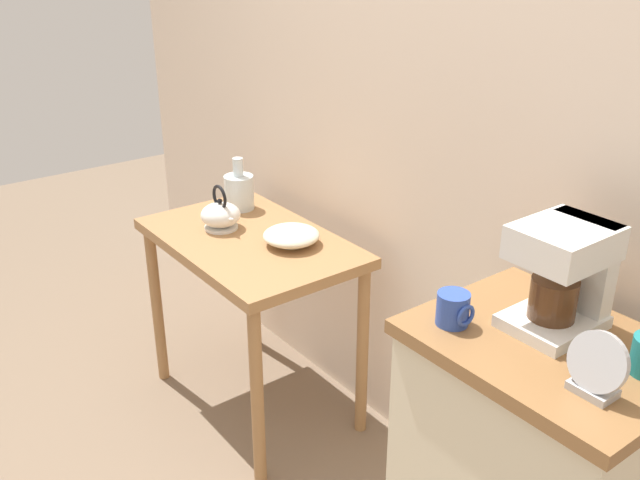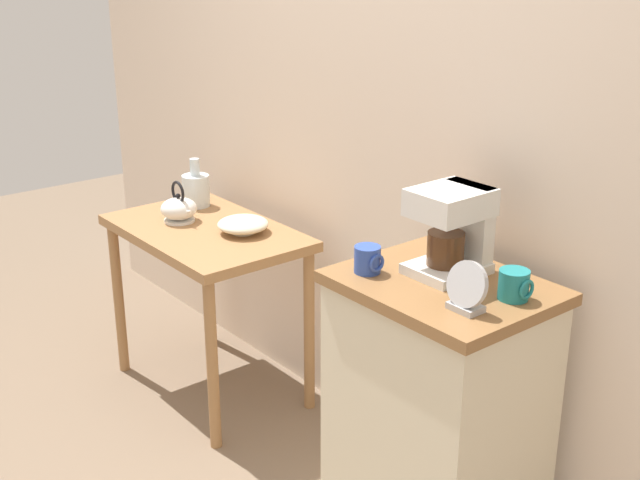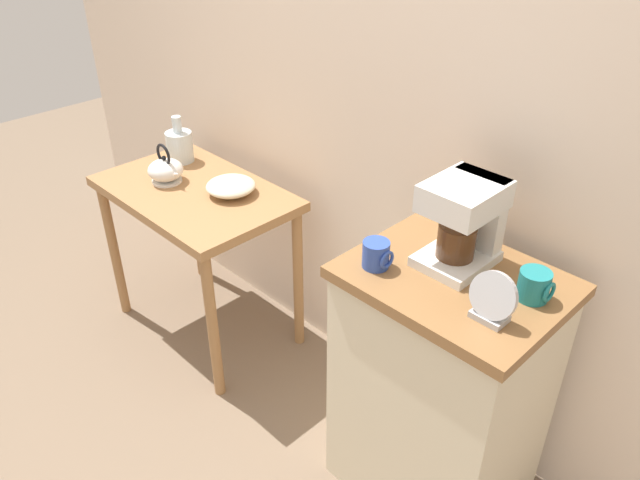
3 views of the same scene
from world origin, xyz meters
name	(u,v)px [view 2 (image 2 of 3)]	position (x,y,z in m)	size (l,w,h in m)	color
ground_plane	(310,453)	(0.00, 0.00, 0.00)	(8.00, 8.00, 0.00)	#7A6651
back_wall	(414,73)	(0.10, 0.37, 1.40)	(4.40, 0.10, 2.80)	beige
wooden_table	(207,252)	(-0.65, -0.02, 0.63)	(0.85, 0.53, 0.73)	#9E7044
kitchen_counter	(436,416)	(0.60, 0.02, 0.45)	(0.61, 0.48, 0.90)	beige
bowl_stoneware	(243,224)	(-0.50, 0.06, 0.76)	(0.20, 0.20, 0.06)	beige
teakettle	(179,209)	(-0.78, -0.06, 0.78)	(0.18, 0.15, 0.17)	white
glass_carafe_vase	(196,189)	(-0.92, 0.10, 0.80)	(0.12, 0.12, 0.21)	silver
coffee_maker	(454,227)	(0.57, 0.10, 1.04)	(0.18, 0.22, 0.26)	white
mug_dark_teal	(514,285)	(0.81, 0.08, 0.94)	(0.09, 0.08, 0.08)	teal
mug_blue	(368,260)	(0.41, -0.10, 0.94)	(0.09, 0.08, 0.08)	#2D4CAD
table_clock	(467,290)	(0.78, -0.08, 0.96)	(0.13, 0.06, 0.14)	#B2B5BA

